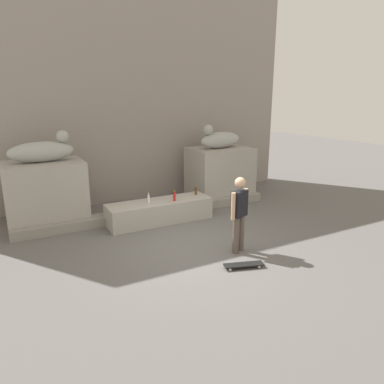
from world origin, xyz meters
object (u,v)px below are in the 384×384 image
(statue_reclining_right, at_px, (220,139))
(skateboard, at_px, (244,265))
(statue_reclining_left, at_px, (43,151))
(bottle_brown, at_px, (196,191))
(bottle_clear, at_px, (149,199))
(skater, at_px, (239,212))
(bottle_red, at_px, (174,197))

(statue_reclining_right, xyz_separation_m, skateboard, (-2.25, -4.50, -1.89))
(statue_reclining_left, relative_size, bottle_brown, 6.15)
(statue_reclining_left, height_order, bottle_clear, statue_reclining_left)
(statue_reclining_left, relative_size, statue_reclining_right, 0.98)
(bottle_brown, bearing_deg, statue_reclining_right, 37.00)
(skater, distance_m, bottle_brown, 2.74)
(bottle_red, bearing_deg, skater, -81.35)
(bottle_clear, height_order, bottle_brown, bottle_clear)
(bottle_clear, bearing_deg, skater, -67.61)
(skateboard, bearing_deg, statue_reclining_right, -99.14)
(skateboard, height_order, bottle_clear, bottle_clear)
(statue_reclining_right, relative_size, skateboard, 2.04)
(bottle_brown, bearing_deg, skateboard, -102.86)
(statue_reclining_right, bearing_deg, bottle_red, 19.72)
(skateboard, distance_m, bottle_brown, 3.53)
(bottle_brown, bearing_deg, statue_reclining_left, 163.59)
(skater, relative_size, bottle_red, 6.15)
(statue_reclining_left, height_order, statue_reclining_right, same)
(statue_reclining_left, bearing_deg, bottle_red, -28.91)
(statue_reclining_left, bearing_deg, bottle_clear, -32.57)
(bottle_clear, xyz_separation_m, bottle_red, (0.69, -0.13, -0.00))
(skater, distance_m, bottle_red, 2.48)
(statue_reclining_right, bearing_deg, skater, 52.03)
(skater, distance_m, skateboard, 1.15)
(statue_reclining_left, xyz_separation_m, bottle_brown, (3.82, -1.12, -1.27))
(statue_reclining_right, bearing_deg, bottle_brown, 25.63)
(skateboard, distance_m, bottle_clear, 3.39)
(skater, bearing_deg, bottle_clear, -87.60)
(statue_reclining_right, bearing_deg, bottle_clear, 11.41)
(bottle_clear, relative_size, bottle_brown, 1.05)
(skater, bearing_deg, statue_reclining_left, -68.43)
(statue_reclining_left, distance_m, bottle_red, 3.55)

